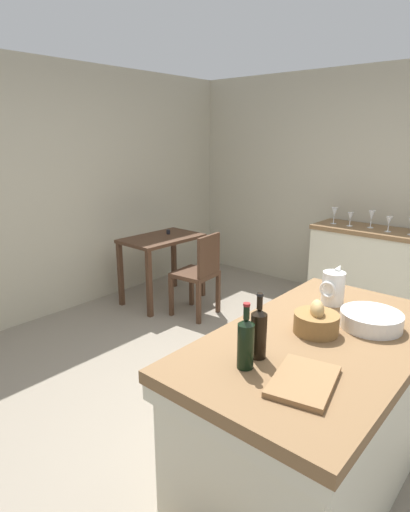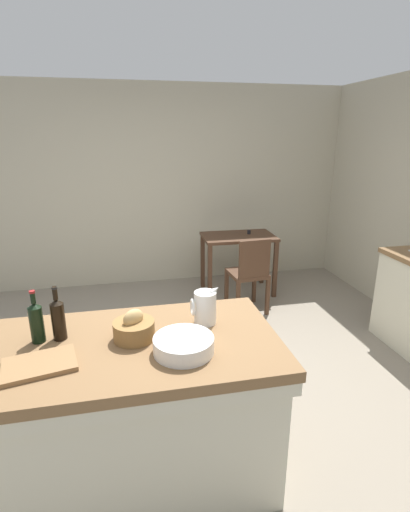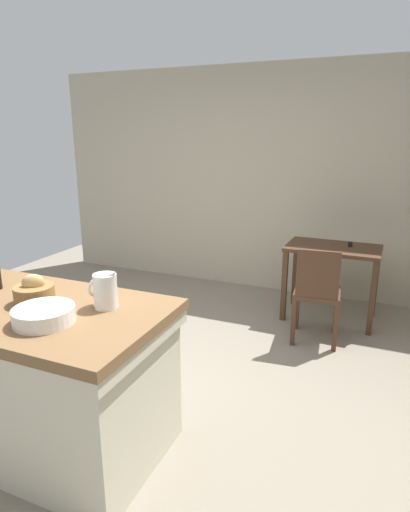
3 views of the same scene
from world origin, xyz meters
TOP-DOWN VIEW (x-y plane):
  - ground_plane at (0.00, 0.00)m, footprint 6.76×6.76m
  - wall_back at (0.00, 2.60)m, footprint 5.32×0.12m
  - wall_right at (2.60, 0.00)m, footprint 0.12×5.20m
  - island_table at (-0.42, -0.68)m, footprint 1.60×0.88m
  - side_cabinet at (2.26, 0.05)m, footprint 0.52×1.18m
  - writing_desk at (0.96, 1.91)m, footprint 0.91×0.58m
  - wooden_chair at (0.91, 1.31)m, footprint 0.44×0.44m
  - pitcher at (0.01, -0.54)m, footprint 0.17×0.13m
  - wash_bowl at (-0.16, -0.82)m, footprint 0.31×0.31m
  - bread_basket at (-0.40, -0.64)m, footprint 0.22×0.22m
  - cutting_board at (-0.86, -0.81)m, footprint 0.38×0.30m
  - wine_bottle_dark at (-0.80, -0.55)m, footprint 0.07×0.07m
  - wine_bottle_amber at (-0.91, -0.56)m, footprint 0.07×0.07m
  - wine_glass_left at (2.21, -0.14)m, footprint 0.07×0.07m
  - wine_glass_middle at (2.29, 0.07)m, footprint 0.07×0.07m
  - wine_glass_right at (2.23, 0.27)m, footprint 0.07×0.07m
  - wine_glass_far_right at (2.24, 0.46)m, footprint 0.07×0.07m

SIDE VIEW (x-z plane):
  - ground_plane at x=0.00m, z-range 0.00..0.00m
  - side_cabinet at x=2.26m, z-range 0.00..0.91m
  - island_table at x=-0.42m, z-range 0.04..0.94m
  - wooden_chair at x=0.91m, z-range 0.04..0.94m
  - writing_desk at x=0.96m, z-range 0.23..1.04m
  - cutting_board at x=-0.86m, z-range 0.90..0.93m
  - wash_bowl at x=-0.16m, z-range 0.90..0.99m
  - bread_basket at x=-0.40m, z-range 0.88..1.05m
  - pitcher at x=0.01m, z-range 0.89..1.12m
  - wine_glass_right at x=2.23m, z-range 0.94..1.09m
  - wine_glass_left at x=2.21m, z-range 0.94..1.10m
  - wine_bottle_amber at x=-0.91m, z-range 0.88..1.17m
  - wine_bottle_dark at x=-0.80m, z-range 0.87..1.18m
  - wine_glass_far_right at x=2.24m, z-range 0.94..1.13m
  - wine_glass_middle at x=2.29m, z-range 0.94..1.13m
  - wall_back at x=0.00m, z-range 0.00..2.60m
  - wall_right at x=2.60m, z-range 0.00..2.60m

